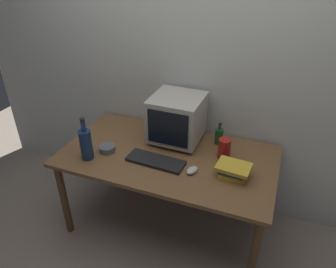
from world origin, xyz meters
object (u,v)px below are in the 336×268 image
object	(u,v)px
metal_canister	(224,148)
book_stack	(233,170)
computer_mouse	(192,170)
bottle_tall	(86,143)
bottle_short	(219,136)
crt_monitor	(177,118)
keyboard	(156,161)
cd_spindle	(107,149)

from	to	relation	value
metal_canister	book_stack	bearing A→B (deg)	-62.01
computer_mouse	metal_canister	xyz separation A→B (m)	(0.16, 0.26, 0.06)
bottle_tall	bottle_short	size ratio (longest dim) A/B	1.79
bottle_short	book_stack	xyz separation A→B (m)	(0.19, -0.37, -0.02)
crt_monitor	book_stack	xyz separation A→B (m)	(0.51, -0.30, -0.14)
computer_mouse	metal_canister	size ratio (longest dim) A/B	0.67
book_stack	metal_canister	distance (m)	0.23
keyboard	cd_spindle	xyz separation A→B (m)	(-0.40, 0.00, 0.01)
metal_canister	cd_spindle	bearing A→B (deg)	-163.85
computer_mouse	metal_canister	distance (m)	0.31
book_stack	cd_spindle	xyz separation A→B (m)	(-0.94, -0.04, -0.03)
computer_mouse	crt_monitor	bearing A→B (deg)	144.40
cd_spindle	book_stack	bearing A→B (deg)	2.54
book_stack	metal_canister	bearing A→B (deg)	117.99
book_stack	bottle_tall	bearing A→B (deg)	-170.53
keyboard	metal_canister	bearing A→B (deg)	31.68
computer_mouse	bottle_short	xyz separation A→B (m)	(0.08, 0.43, 0.05)
metal_canister	bottle_tall	bearing A→B (deg)	-158.03
keyboard	metal_canister	size ratio (longest dim) A/B	2.80
keyboard	book_stack	world-z (taller)	book_stack
computer_mouse	bottle_short	size ratio (longest dim) A/B	0.53
book_stack	metal_canister	size ratio (longest dim) A/B	1.57
bottle_tall	metal_canister	distance (m)	0.99
crt_monitor	bottle_short	distance (m)	0.35
cd_spindle	metal_canister	world-z (taller)	metal_canister
keyboard	bottle_short	size ratio (longest dim) A/B	2.22
keyboard	bottle_tall	size ratio (longest dim) A/B	1.24
computer_mouse	cd_spindle	size ratio (longest dim) A/B	0.83
keyboard	metal_canister	xyz separation A→B (m)	(0.44, 0.24, 0.06)
bottle_tall	bottle_short	xyz separation A→B (m)	(0.84, 0.54, -0.06)
keyboard	cd_spindle	bearing A→B (deg)	-177.42
crt_monitor	bottle_tall	distance (m)	0.71
metal_canister	keyboard	bearing A→B (deg)	-151.04
book_stack	crt_monitor	bearing A→B (deg)	149.20
bottle_short	cd_spindle	distance (m)	0.86
crt_monitor	keyboard	distance (m)	0.39
bottle_tall	cd_spindle	xyz separation A→B (m)	(0.09, 0.13, -0.10)
crt_monitor	bottle_short	bearing A→B (deg)	11.49
bottle_tall	book_stack	size ratio (longest dim) A/B	1.44
crt_monitor	metal_canister	xyz separation A→B (m)	(0.40, -0.10, -0.12)
keyboard	bottle_short	bearing A→B (deg)	51.74
bottle_short	metal_canister	size ratio (longest dim) A/B	1.26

